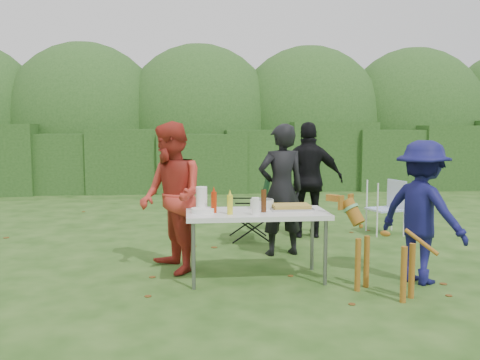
{
  "coord_description": "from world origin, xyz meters",
  "views": [
    {
      "loc": [
        -0.38,
        -5.09,
        1.64
      ],
      "look_at": [
        0.26,
        0.96,
        1.0
      ],
      "focal_mm": 38.0,
      "sensor_mm": 36.0,
      "label": 1
    }
  ],
  "objects": [
    {
      "name": "focaccia_bread",
      "position": [
        0.75,
        0.31,
        0.78
      ],
      "size": [
        0.4,
        0.26,
        0.04
      ],
      "primitive_type": "cube",
      "color": "#B2923B",
      "rests_on": "food_tray"
    },
    {
      "name": "lawn_chair",
      "position": [
        2.64,
        2.33,
        0.42
      ],
      "size": [
        0.6,
        0.6,
        0.83
      ],
      "primitive_type": null,
      "rotation": [
        0.0,
        0.0,
        3.4
      ],
      "color": "#4469C4",
      "rests_on": "ground"
    },
    {
      "name": "plate_stack",
      "position": [
        -0.22,
        0.18,
        0.77
      ],
      "size": [
        0.24,
        0.24,
        0.05
      ],
      "primitive_type": "cylinder",
      "color": "white",
      "rests_on": "folding_table"
    },
    {
      "name": "person_red_jacket",
      "position": [
        -0.56,
        0.59,
        0.85
      ],
      "size": [
        0.91,
        1.01,
        1.7
      ],
      "primitive_type": "imported",
      "rotation": [
        0.0,
        0.0,
        -1.18
      ],
      "color": "#B02E23",
      "rests_on": "ground"
    },
    {
      "name": "shrub_backdrop",
      "position": [
        0.0,
        9.6,
        1.6
      ],
      "size": [
        20.0,
        2.6,
        3.2
      ],
      "primitive_type": "ellipsoid",
      "color": "#3D6628",
      "rests_on": "ground"
    },
    {
      "name": "beer_bottle",
      "position": [
        0.43,
        0.16,
        0.86
      ],
      "size": [
        0.06,
        0.06,
        0.24
      ],
      "primitive_type": "cylinder",
      "color": "#47230F",
      "rests_on": "folding_table"
    },
    {
      "name": "hedge_row",
      "position": [
        0.0,
        8.0,
        0.85
      ],
      "size": [
        22.0,
        1.4,
        1.7
      ],
      "primitive_type": "cube",
      "color": "#23471C",
      "rests_on": "ground"
    },
    {
      "name": "pasta_bowl",
      "position": [
        0.45,
        0.42,
        0.79
      ],
      "size": [
        0.26,
        0.26,
        0.1
      ],
      "primitive_type": "cylinder",
      "color": "silver",
      "rests_on": "folding_table"
    },
    {
      "name": "cup_stack",
      "position": [
        0.32,
        -0.01,
        0.83
      ],
      "size": [
        0.08,
        0.08,
        0.18
      ],
      "primitive_type": "cylinder",
      "color": "white",
      "rests_on": "folding_table"
    },
    {
      "name": "dog",
      "position": [
        1.53,
        -0.42,
        0.46
      ],
      "size": [
        0.92,
        0.99,
        0.92
      ],
      "primitive_type": null,
      "rotation": [
        0.0,
        0.0,
        2.27
      ],
      "color": "#8E581A",
      "rests_on": "ground"
    },
    {
      "name": "person_cook",
      "position": [
        0.82,
        1.23,
        0.84
      ],
      "size": [
        0.68,
        0.51,
        1.68
      ],
      "primitive_type": "imported",
      "rotation": [
        0.0,
        0.0,
        3.33
      ],
      "color": "black",
      "rests_on": "ground"
    },
    {
      "name": "mustard_bottle",
      "position": [
        0.06,
        0.06,
        0.84
      ],
      "size": [
        0.06,
        0.06,
        0.2
      ],
      "primitive_type": "cylinder",
      "color": "yellow",
      "rests_on": "folding_table"
    },
    {
      "name": "paper_towel_roll",
      "position": [
        -0.22,
        0.31,
        0.87
      ],
      "size": [
        0.12,
        0.12,
        0.26
      ],
      "primitive_type": "cylinder",
      "color": "white",
      "rests_on": "folding_table"
    },
    {
      "name": "camping_chair",
      "position": [
        0.53,
        2.12,
        0.46
      ],
      "size": [
        0.64,
        0.64,
        0.92
      ],
      "primitive_type": null,
      "rotation": [
        0.0,
        0.0,
        3.03
      ],
      "color": "black",
      "rests_on": "ground"
    },
    {
      "name": "folding_table",
      "position": [
        0.36,
        0.21,
        0.69
      ],
      "size": [
        1.5,
        0.7,
        0.74
      ],
      "color": "silver",
      "rests_on": "ground"
    },
    {
      "name": "child",
      "position": [
        2.07,
        -0.07,
        0.75
      ],
      "size": [
        0.99,
        1.12,
        1.5
      ],
      "primitive_type": "imported",
      "rotation": [
        0.0,
        0.0,
        2.14
      ],
      "color": "#11114B",
      "rests_on": "ground"
    },
    {
      "name": "person_black_puffy",
      "position": [
        1.42,
        2.23,
        0.86
      ],
      "size": [
        1.04,
        0.52,
        1.71
      ],
      "primitive_type": "imported",
      "rotation": [
        0.0,
        0.0,
        3.04
      ],
      "color": "black",
      "rests_on": "ground"
    },
    {
      "name": "food_tray",
      "position": [
        0.75,
        0.31,
        0.75
      ],
      "size": [
        0.45,
        0.3,
        0.02
      ],
      "primitive_type": "cube",
      "color": "#B7B7BA",
      "rests_on": "folding_table"
    },
    {
      "name": "ground",
      "position": [
        0.0,
        0.0,
        0.0
      ],
      "size": [
        80.0,
        80.0,
        0.0
      ],
      "primitive_type": "plane",
      "color": "#1E4211"
    },
    {
      "name": "ketchup_bottle",
      "position": [
        -0.1,
        0.18,
        0.85
      ],
      "size": [
        0.06,
        0.06,
        0.22
      ],
      "primitive_type": "cylinder",
      "color": "#A32609",
      "rests_on": "folding_table"
    }
  ]
}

